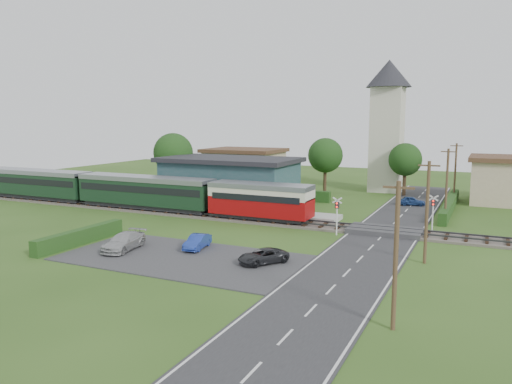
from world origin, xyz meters
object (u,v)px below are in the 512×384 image
at_px(station_building, 230,180).
at_px(car_on_road, 412,201).
at_px(train, 122,189).
at_px(church_tower, 388,116).
at_px(car_park_silver, 124,242).
at_px(crossing_signal_near, 337,210).
at_px(pedestrian_near, 263,203).
at_px(equipment_hut, 145,190).
at_px(pedestrian_far, 155,195).
at_px(house_west, 245,167).
at_px(car_park_blue, 197,242).
at_px(house_east, 509,180).
at_px(crossing_signal_far, 433,208).
at_px(car_park_dark, 263,256).

relative_size(station_building, car_on_road, 5.33).
height_order(train, church_tower, church_tower).
bearing_deg(station_building, car_park_silver, -81.51).
height_order(station_building, crossing_signal_near, station_building).
height_order(train, pedestrian_near, train).
xyz_separation_m(equipment_hut, pedestrian_far, (1.94, -0.72, -0.46)).
bearing_deg(house_west, car_park_blue, -69.01).
bearing_deg(train, house_west, 81.13).
distance_m(house_east, car_park_blue, 40.01).
bearing_deg(station_building, church_tower, 48.59).
distance_m(equipment_hut, car_park_silver, 20.80).
height_order(station_building, crossing_signal_far, station_building).
relative_size(car_on_road, pedestrian_near, 1.96).
height_order(train, car_park_silver, train).
bearing_deg(pedestrian_near, crossing_signal_far, -174.40).
bearing_deg(car_on_road, car_park_silver, 137.62).
bearing_deg(station_building, car_on_road, 17.74).
bearing_deg(crossing_signal_near, car_park_blue, -131.92).
relative_size(house_east, car_park_blue, 2.73).
relative_size(crossing_signal_near, car_on_road, 1.09).
xyz_separation_m(car_park_silver, pedestrian_far, (-9.52, 16.61, 0.58)).
bearing_deg(pedestrian_near, station_building, -29.97).
bearing_deg(train, equipment_hut, 79.58).
xyz_separation_m(station_building, car_park_silver, (3.45, -23.12, -1.99)).
relative_size(car_park_blue, pedestrian_near, 2.10).
xyz_separation_m(car_on_road, pedestrian_far, (-26.10, -12.93, 0.72)).
xyz_separation_m(house_west, car_on_road, (25.03, -7.60, -2.23)).
bearing_deg(house_west, house_east, -1.64).
bearing_deg(train, church_tower, 47.78).
bearing_deg(house_east, car_park_silver, -126.31).
height_order(car_park_blue, car_park_dark, car_park_blue).
relative_size(station_building, crossing_signal_far, 4.88).
height_order(house_west, crossing_signal_near, house_west).
bearing_deg(crossing_signal_near, equipment_hut, 167.06).
distance_m(house_west, car_park_dark, 40.85).
height_order(car_park_silver, pedestrian_far, pedestrian_far).
xyz_separation_m(car_on_road, pedestrian_near, (-13.09, -12.02, 0.65)).
xyz_separation_m(train, house_east, (38.59, 22.00, 0.62)).
bearing_deg(equipment_hut, house_west, 81.38).
relative_size(equipment_hut, station_building, 0.16).
bearing_deg(car_park_blue, station_building, 103.03).
relative_size(crossing_signal_near, pedestrian_far, 1.97).
distance_m(car_park_blue, pedestrian_near, 14.95).
bearing_deg(car_park_dark, crossing_signal_near, 113.68).
bearing_deg(house_west, crossing_signal_far, -35.77).
bearing_deg(train, car_park_silver, -49.56).
bearing_deg(equipment_hut, pedestrian_far, -20.49).
relative_size(train, house_west, 4.00).
bearing_deg(car_on_road, pedestrian_far, 103.28).
bearing_deg(pedestrian_near, car_park_dark, 123.33).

